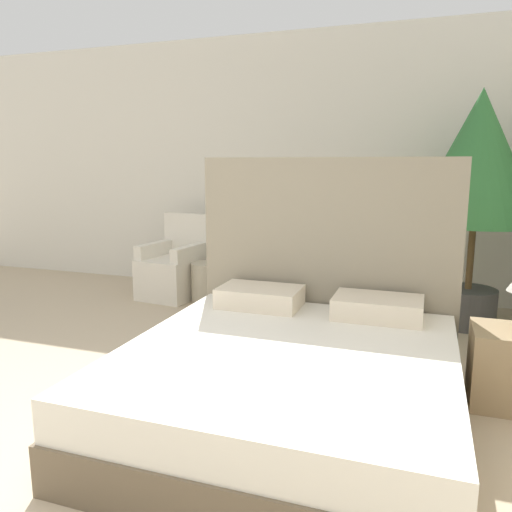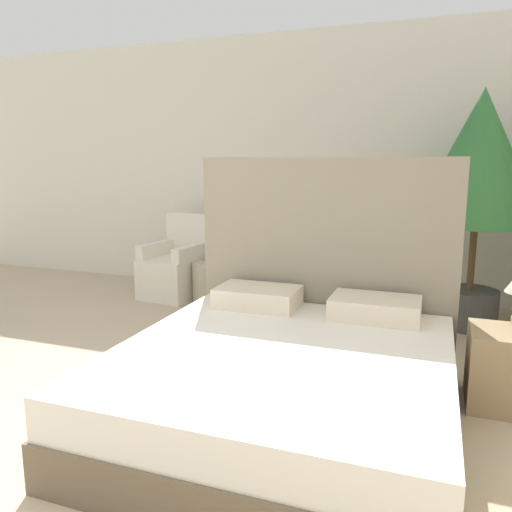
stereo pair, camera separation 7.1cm
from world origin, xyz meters
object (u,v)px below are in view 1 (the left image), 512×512
bed (293,371)px  armchair_near_window_right (249,277)px  armchair_near_window_left (173,272)px  side_table (207,282)px  potted_palm (478,167)px

bed → armchair_near_window_right: bearing=115.9°
armchair_near_window_left → side_table: size_ratio=2.14×
bed → potted_palm: size_ratio=0.94×
armchair_near_window_right → potted_palm: size_ratio=0.43×
potted_palm → side_table: potted_palm is taller
bed → potted_palm: potted_palm is taller
armchair_near_window_right → potted_palm: (2.15, -0.03, 1.16)m
bed → armchair_near_window_left: bearing=131.7°
armchair_near_window_left → potted_palm: size_ratio=0.43×
side_table → bed: bearing=-54.5°
potted_palm → side_table: (-2.60, -0.04, -1.24)m
potted_palm → side_table: size_ratio=4.95×
armchair_near_window_right → side_table: armchair_near_window_right is taller
armchair_near_window_left → potted_palm: bearing=5.9°
armchair_near_window_left → potted_palm: 3.26m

